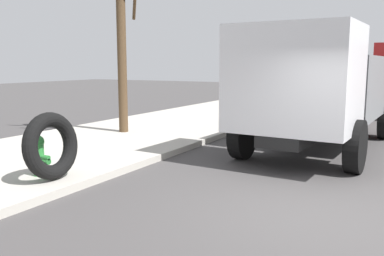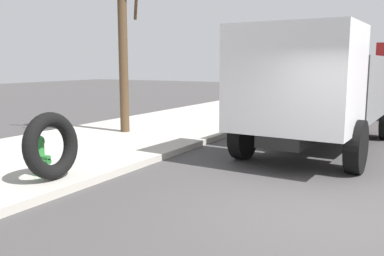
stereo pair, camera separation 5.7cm
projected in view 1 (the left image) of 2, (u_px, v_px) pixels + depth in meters
ground_plane at (322, 216)px, 6.11m from camera, size 80.00×80.00×0.00m
sidewalk_curb at (21, 161)px, 9.21m from camera, size 36.00×5.00×0.15m
fire_hydrant at (39, 154)px, 7.71m from camera, size 0.23×0.53×0.76m
loose_tire at (51, 146)px, 7.41m from camera, size 1.22×0.42×1.23m
dump_truck_gray at (322, 87)px, 10.71m from camera, size 7.10×3.04×3.00m
bare_tree at (121, 27)px, 12.30m from camera, size 1.47×1.46×6.36m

